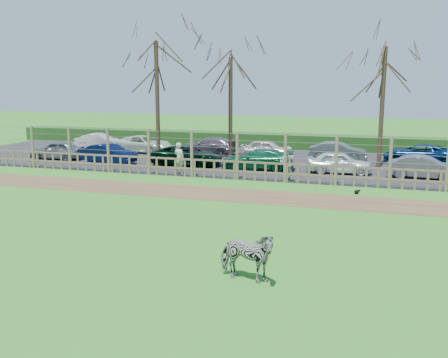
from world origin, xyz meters
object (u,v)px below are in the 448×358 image
(car_8, at_px, (144,144))
(visitor_b, at_px, (287,163))
(car_11, at_px, (338,151))
(car_12, at_px, (419,154))
(tree_mid, at_px, (231,84))
(car_7, at_px, (100,142))
(car_9, at_px, (209,146))
(tree_right, at_px, (384,78))
(car_2, at_px, (187,155))
(car_3, at_px, (257,159))
(zebra, at_px, (246,256))
(crow, at_px, (357,192))
(car_1, at_px, (109,154))
(car_0, at_px, (57,150))
(car_10, at_px, (267,149))
(car_5, at_px, (424,167))
(tree_left, at_px, (157,72))
(visitor_a, at_px, (179,158))
(car_4, at_px, (339,162))

(car_8, bearing_deg, visitor_b, -115.29)
(car_11, height_order, car_12, same)
(tree_mid, bearing_deg, car_7, 165.97)
(car_9, bearing_deg, tree_right, 79.93)
(car_2, bearing_deg, car_7, 58.78)
(car_3, bearing_deg, car_7, -117.62)
(zebra, distance_m, crow, 11.48)
(car_1, bearing_deg, crow, -99.03)
(car_0, height_order, car_10, same)
(zebra, xyz_separation_m, car_0, (-17.01, 16.08, -0.02))
(car_7, bearing_deg, tree_mid, -108.43)
(car_1, relative_size, car_7, 1.00)
(car_0, distance_m, car_5, 22.36)
(tree_left, relative_size, zebra, 5.02)
(tree_left, xyz_separation_m, car_10, (6.35, 3.31, -4.98))
(crow, height_order, car_8, car_8)
(tree_left, bearing_deg, car_5, -5.74)
(tree_left, distance_m, car_11, 12.52)
(car_1, height_order, car_10, same)
(visitor_a, height_order, crow, visitor_a)
(tree_mid, relative_size, car_10, 1.94)
(car_5, bearing_deg, car_4, 92.17)
(car_0, relative_size, car_12, 0.82)
(car_5, relative_size, car_8, 0.84)
(car_2, xyz_separation_m, car_9, (-0.30, 4.97, 0.00))
(car_5, height_order, car_8, same)
(car_9, xyz_separation_m, car_10, (4.26, -0.52, 0.00))
(tree_left, distance_m, tree_mid, 4.67)
(car_7, bearing_deg, car_0, 174.59)
(tree_right, height_order, zebra, tree_right)
(crow, xyz_separation_m, car_2, (-10.22, 5.06, 0.53))
(car_12, bearing_deg, tree_right, -38.52)
(tree_mid, bearing_deg, car_0, -167.95)
(car_4, bearing_deg, car_0, 86.32)
(tree_mid, bearing_deg, zebra, -72.27)
(car_8, distance_m, car_10, 9.07)
(car_10, height_order, car_12, same)
(zebra, height_order, car_8, zebra)
(tree_right, distance_m, car_8, 16.95)
(car_0, xyz_separation_m, car_4, (18.03, 0.19, 0.00))
(car_1, bearing_deg, car_10, -52.76)
(car_4, height_order, car_8, same)
(car_1, bearing_deg, car_7, 42.57)
(car_10, xyz_separation_m, car_12, (9.50, 0.50, 0.00))
(car_8, bearing_deg, visitor_a, -135.24)
(tree_left, distance_m, car_3, 8.57)
(car_10, height_order, car_11, same)
(car_4, distance_m, car_8, 14.85)
(car_2, xyz_separation_m, car_7, (-8.90, 4.89, 0.00))
(car_9, bearing_deg, car_11, 88.95)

